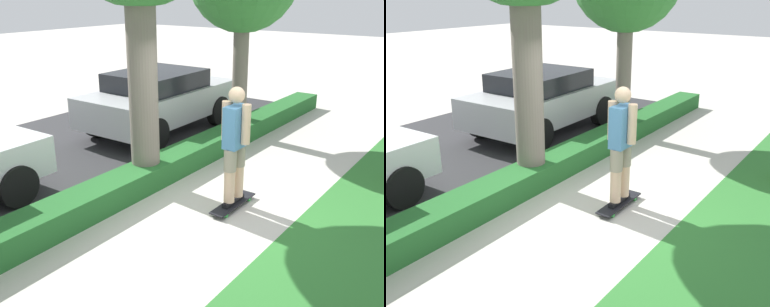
# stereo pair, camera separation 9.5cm
# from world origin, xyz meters

# --- Properties ---
(ground_plane) EXTENTS (60.00, 60.00, 0.00)m
(ground_plane) POSITION_xyz_m (0.00, 0.00, 0.00)
(ground_plane) COLOR #BCB7AD
(street_asphalt) EXTENTS (14.36, 5.00, 0.01)m
(street_asphalt) POSITION_xyz_m (0.00, 4.20, 0.00)
(street_asphalt) COLOR #2D2D30
(street_asphalt) RESTS_ON ground_plane
(hedge_row) EXTENTS (14.36, 0.60, 0.40)m
(hedge_row) POSITION_xyz_m (0.00, 1.60, 0.20)
(hedge_row) COLOR #236028
(hedge_row) RESTS_ON ground_plane
(skateboard) EXTENTS (1.01, 0.24, 0.08)m
(skateboard) POSITION_xyz_m (0.38, -0.02, 0.07)
(skateboard) COLOR black
(skateboard) RESTS_ON ground_plane
(skater_person) EXTENTS (0.52, 0.47, 1.82)m
(skater_person) POSITION_xyz_m (0.38, -0.02, 1.06)
(skater_person) COLOR black
(skater_person) RESTS_ON skateboard
(parked_car_middle) EXTENTS (3.96, 1.92, 1.45)m
(parked_car_middle) POSITION_xyz_m (2.84, 3.50, 0.79)
(parked_car_middle) COLOR #B7B7BC
(parked_car_middle) RESTS_ON ground_plane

